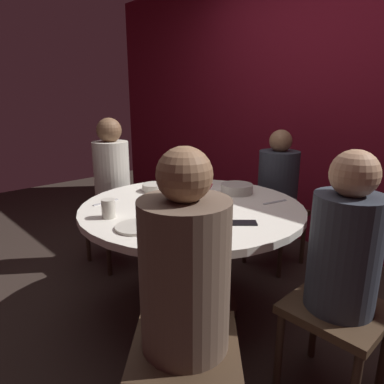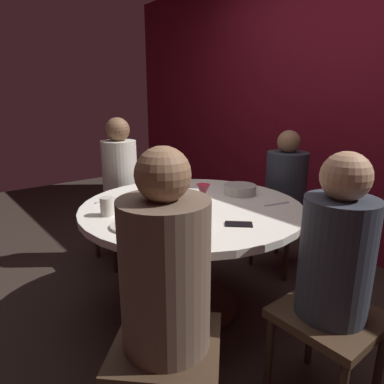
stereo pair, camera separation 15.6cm
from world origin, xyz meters
name	(u,v)px [view 1 (the left image)]	position (x,y,z in m)	size (l,w,h in m)	color
ground_plane	(192,308)	(0.00, 0.00, 0.00)	(8.00, 8.00, 0.00)	#2D231E
back_wall	(325,104)	(0.00, 1.61, 1.30)	(6.00, 0.10, 2.60)	maroon
dining_table	(192,227)	(0.00, 0.00, 0.58)	(1.35, 1.35, 0.72)	silver
seated_diner_left	(112,177)	(-0.93, 0.00, 0.74)	(0.40, 0.40, 1.21)	#3F2D1E
seated_diner_back	(278,183)	(0.00, 0.94, 0.69)	(0.40, 0.40, 1.12)	#3F2D1E
seated_diner_right	(344,254)	(0.93, 0.00, 0.72)	(0.40, 0.40, 1.16)	#3F2D1E
seated_diner_front_right	(185,277)	(0.64, -0.64, 0.74)	(0.57, 0.57, 1.21)	#3F2D1E
candle_holder	(165,206)	(0.00, -0.21, 0.76)	(0.07, 0.07, 0.10)	black
wine_glass	(206,193)	(0.19, -0.07, 0.85)	(0.08, 0.08, 0.18)	silver
dinner_plate	(137,227)	(0.09, -0.47, 0.73)	(0.22, 0.22, 0.01)	beige
cell_phone	(243,223)	(0.42, -0.03, 0.73)	(0.07, 0.14, 0.01)	black
bowl_serving_large	(190,195)	(-0.08, 0.06, 0.75)	(0.14, 0.14, 0.06)	silver
bowl_salad_center	(154,187)	(-0.41, 0.03, 0.75)	(0.17, 0.17, 0.05)	beige
bowl_small_white	(237,189)	(0.02, 0.40, 0.76)	(0.22, 0.22, 0.06)	#B2ADA3
cup_near_candle	(203,214)	(0.28, -0.19, 0.78)	(0.08, 0.08, 0.11)	silver
cup_by_left_diner	(109,209)	(-0.14, -0.49, 0.77)	(0.07, 0.07, 0.10)	beige
cup_by_right_diner	(181,181)	(-0.33, 0.20, 0.78)	(0.06, 0.06, 0.12)	silver
cup_center_front	(172,212)	(0.12, -0.26, 0.77)	(0.07, 0.07, 0.09)	silver
fork_near_plate	(106,202)	(-0.40, -0.36, 0.73)	(0.02, 0.18, 0.01)	#B7B7BC
knife_near_plate	(275,202)	(0.33, 0.41, 0.73)	(0.02, 0.18, 0.01)	#B7B7BC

